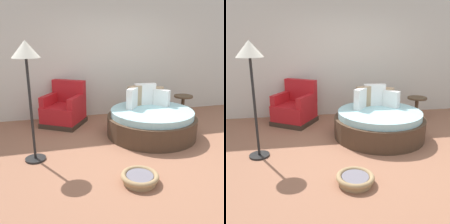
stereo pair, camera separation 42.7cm
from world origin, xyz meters
The scene contains 7 objects.
ground_plane centered at (0.00, 0.00, -0.01)m, with size 8.00×8.00×0.02m, color #936047.
back_wall centered at (0.00, 2.31, 1.56)m, with size 8.00×0.12×3.13m, color beige.
round_daybed centered at (0.32, 0.68, 0.28)m, with size 1.72×1.72×0.95m.
red_armchair centered at (-1.27, 1.75, 0.33)m, with size 1.10×1.10×0.94m.
pet_basket centered at (-0.50, -0.89, 0.07)m, with size 0.51×0.51×0.13m.
side_table centered at (1.53, 1.58, 0.43)m, with size 0.44×0.44×0.52m.
floor_lamp centered at (-1.86, 0.14, 1.53)m, with size 0.40×0.40×1.82m.
Camera 2 is at (-1.19, -3.73, 1.86)m, focal length 40.36 mm.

